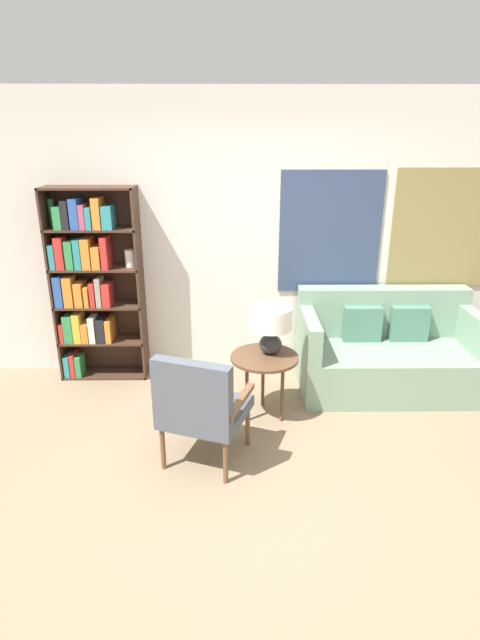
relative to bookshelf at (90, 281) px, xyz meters
name	(u,v)px	position (x,y,z in m)	size (l,w,h in m)	color
ground_plane	(241,497)	(1.42, -1.84, -0.99)	(14.00, 14.00, 0.00)	#847056
wall_back	(245,238)	(1.47, 0.19, 0.37)	(6.40, 0.08, 2.70)	silver
bookshelf	(90,281)	(0.00, 0.00, 0.00)	(0.84, 0.30, 1.86)	#422B1E
armchair	(200,404)	(1.13, -1.48, -0.48)	(0.72, 0.72, 0.89)	brown
couch	(386,353)	(2.82, -0.26, -0.65)	(1.64, 0.87, 0.91)	gray
side_table	(264,362)	(1.62, -0.81, -0.48)	(0.57, 0.57, 0.57)	brown
table_lamp	(271,323)	(1.67, -0.74, -0.15)	(0.35, 0.35, 0.41)	#2D2D33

